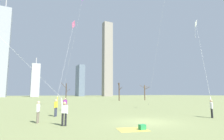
{
  "coord_description": "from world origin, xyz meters",
  "views": [
    {
      "loc": [
        -8.74,
        -11.6,
        2.17
      ],
      "look_at": [
        0.0,
        6.0,
        4.76
      ],
      "focal_mm": 28.82,
      "sensor_mm": 36.0,
      "label": 1
    }
  ],
  "objects_px": {
    "kite_flyer_midfield_left_blue": "(25,70)",
    "bystander_far_off_by_trees": "(65,104)",
    "kite_flyer_foreground_right_pink": "(62,77)",
    "distant_kite_drifting_left_purple": "(79,15)",
    "bare_tree_center": "(145,92)",
    "picnic_spot": "(138,128)",
    "bare_tree_rightmost": "(66,92)",
    "bystander_strolling_midfield": "(38,111)",
    "bare_tree_far_right_edge": "(119,91)",
    "kite_flyer_far_back_white": "(209,93)"
  },
  "relations": [
    {
      "from": "distant_kite_drifting_left_purple",
      "to": "picnic_spot",
      "type": "distance_m",
      "value": 34.6
    },
    {
      "from": "bare_tree_rightmost",
      "to": "kite_flyer_foreground_right_pink",
      "type": "bearing_deg",
      "value": -102.94
    },
    {
      "from": "kite_flyer_far_back_white",
      "to": "bare_tree_rightmost",
      "type": "relative_size",
      "value": 2.14
    },
    {
      "from": "distant_kite_drifting_left_purple",
      "to": "bare_tree_far_right_edge",
      "type": "height_order",
      "value": "distant_kite_drifting_left_purple"
    },
    {
      "from": "kite_flyer_foreground_right_pink",
      "to": "distant_kite_drifting_left_purple",
      "type": "height_order",
      "value": "distant_kite_drifting_left_purple"
    },
    {
      "from": "bystander_far_off_by_trees",
      "to": "bare_tree_rightmost",
      "type": "relative_size",
      "value": 0.31
    },
    {
      "from": "distant_kite_drifting_left_purple",
      "to": "picnic_spot",
      "type": "height_order",
      "value": "distant_kite_drifting_left_purple"
    },
    {
      "from": "bare_tree_rightmost",
      "to": "bare_tree_center",
      "type": "bearing_deg",
      "value": -4.02
    },
    {
      "from": "bystander_far_off_by_trees",
      "to": "bare_tree_rightmost",
      "type": "height_order",
      "value": "bare_tree_rightmost"
    },
    {
      "from": "kite_flyer_foreground_right_pink",
      "to": "kite_flyer_midfield_left_blue",
      "type": "relative_size",
      "value": 0.92
    },
    {
      "from": "bystander_strolling_midfield",
      "to": "bare_tree_rightmost",
      "type": "xyz_separation_m",
      "value": [
        9.98,
        37.14,
        1.84
      ]
    },
    {
      "from": "picnic_spot",
      "to": "bare_tree_rightmost",
      "type": "bearing_deg",
      "value": 83.69
    },
    {
      "from": "kite_flyer_midfield_left_blue",
      "to": "bystander_far_off_by_trees",
      "type": "distance_m",
      "value": 10.56
    },
    {
      "from": "kite_flyer_midfield_left_blue",
      "to": "bare_tree_rightmost",
      "type": "relative_size",
      "value": 2.97
    },
    {
      "from": "bystander_far_off_by_trees",
      "to": "bare_tree_far_right_edge",
      "type": "xyz_separation_m",
      "value": [
        21.66,
        25.06,
        2.07
      ]
    },
    {
      "from": "distant_kite_drifting_left_purple",
      "to": "bare_tree_center",
      "type": "relative_size",
      "value": 4.79
    },
    {
      "from": "kite_flyer_midfield_left_blue",
      "to": "bystander_far_off_by_trees",
      "type": "relative_size",
      "value": 9.67
    },
    {
      "from": "kite_flyer_foreground_right_pink",
      "to": "bare_tree_center",
      "type": "bearing_deg",
      "value": 41.33
    },
    {
      "from": "picnic_spot",
      "to": "bare_tree_center",
      "type": "height_order",
      "value": "bare_tree_center"
    },
    {
      "from": "kite_flyer_far_back_white",
      "to": "distant_kite_drifting_left_purple",
      "type": "bearing_deg",
      "value": 101.78
    },
    {
      "from": "picnic_spot",
      "to": "bare_tree_rightmost",
      "type": "height_order",
      "value": "bare_tree_rightmost"
    },
    {
      "from": "bare_tree_center",
      "to": "kite_flyer_far_back_white",
      "type": "bearing_deg",
      "value": -118.9
    },
    {
      "from": "kite_flyer_foreground_right_pink",
      "to": "kite_flyer_far_back_white",
      "type": "distance_m",
      "value": 15.3
    },
    {
      "from": "bystander_far_off_by_trees",
      "to": "bystander_strolling_midfield",
      "type": "height_order",
      "value": "same"
    },
    {
      "from": "bare_tree_far_right_edge",
      "to": "bare_tree_center",
      "type": "xyz_separation_m",
      "value": [
        10.56,
        1.16,
        -0.19
      ]
    },
    {
      "from": "bare_tree_center",
      "to": "bare_tree_far_right_edge",
      "type": "bearing_deg",
      "value": -173.73
    },
    {
      "from": "kite_flyer_midfield_left_blue",
      "to": "kite_flyer_foreground_right_pink",
      "type": "bearing_deg",
      "value": 56.07
    },
    {
      "from": "bystander_strolling_midfield",
      "to": "kite_flyer_foreground_right_pink",
      "type": "bearing_deg",
      "value": 64.88
    },
    {
      "from": "bystander_far_off_by_trees",
      "to": "bare_tree_center",
      "type": "distance_m",
      "value": 41.58
    },
    {
      "from": "kite_flyer_midfield_left_blue",
      "to": "bare_tree_center",
      "type": "bearing_deg",
      "value": 43.31
    },
    {
      "from": "kite_flyer_foreground_right_pink",
      "to": "bystander_far_off_by_trees",
      "type": "xyz_separation_m",
      "value": [
        1.06,
        3.04,
        -3.18
      ]
    },
    {
      "from": "kite_flyer_midfield_left_blue",
      "to": "bare_tree_center",
      "type": "relative_size",
      "value": 3.09
    },
    {
      "from": "kite_flyer_far_back_white",
      "to": "bystander_strolling_midfield",
      "type": "distance_m",
      "value": 15.21
    },
    {
      "from": "kite_flyer_far_back_white",
      "to": "bare_tree_rightmost",
      "type": "xyz_separation_m",
      "value": [
        -4.8,
        40.48,
        0.51
      ]
    },
    {
      "from": "kite_flyer_foreground_right_pink",
      "to": "bystander_far_off_by_trees",
      "type": "relative_size",
      "value": 8.89
    },
    {
      "from": "kite_flyer_foreground_right_pink",
      "to": "bystander_strolling_midfield",
      "type": "height_order",
      "value": "kite_flyer_foreground_right_pink"
    },
    {
      "from": "distant_kite_drifting_left_purple",
      "to": "bare_tree_center",
      "type": "distance_m",
      "value": 34.02
    },
    {
      "from": "picnic_spot",
      "to": "bare_tree_far_right_edge",
      "type": "distance_m",
      "value": 44.42
    },
    {
      "from": "bare_tree_rightmost",
      "to": "kite_flyer_midfield_left_blue",
      "type": "bearing_deg",
      "value": -106.66
    },
    {
      "from": "bare_tree_center",
      "to": "bare_tree_rightmost",
      "type": "bearing_deg",
      "value": 175.98
    },
    {
      "from": "kite_flyer_midfield_left_blue",
      "to": "bystander_far_off_by_trees",
      "type": "height_order",
      "value": "kite_flyer_midfield_left_blue"
    },
    {
      "from": "bystander_strolling_midfield",
      "to": "bare_tree_center",
      "type": "height_order",
      "value": "bare_tree_center"
    },
    {
      "from": "kite_flyer_far_back_white",
      "to": "kite_flyer_midfield_left_blue",
      "type": "bearing_deg",
      "value": 167.15
    },
    {
      "from": "kite_flyer_far_back_white",
      "to": "bystander_far_off_by_trees",
      "type": "height_order",
      "value": "kite_flyer_far_back_white"
    },
    {
      "from": "kite_flyer_foreground_right_pink",
      "to": "bare_tree_center",
      "type": "relative_size",
      "value": 2.84
    },
    {
      "from": "kite_flyer_foreground_right_pink",
      "to": "bystander_strolling_midfield",
      "type": "distance_m",
      "value": 7.4
    },
    {
      "from": "bare_tree_center",
      "to": "picnic_spot",
      "type": "bearing_deg",
      "value": -127.21
    },
    {
      "from": "bare_tree_far_right_edge",
      "to": "bare_tree_rightmost",
      "type": "xyz_separation_m",
      "value": [
        -15.57,
        3.0,
        -0.23
      ]
    },
    {
      "from": "kite_flyer_foreground_right_pink",
      "to": "bare_tree_far_right_edge",
      "type": "height_order",
      "value": "kite_flyer_foreground_right_pink"
    },
    {
      "from": "kite_flyer_foreground_right_pink",
      "to": "distant_kite_drifting_left_purple",
      "type": "distance_m",
      "value": 23.9
    }
  ]
}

